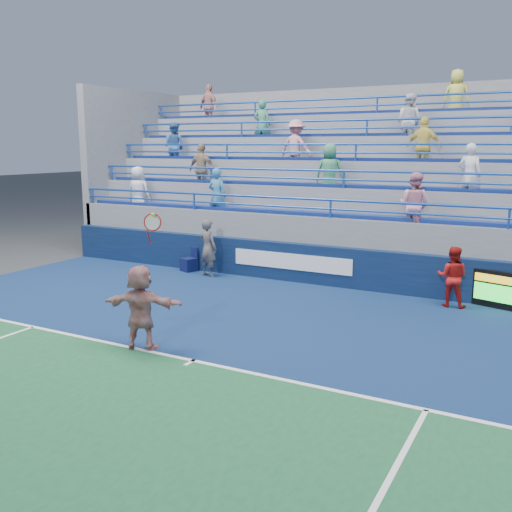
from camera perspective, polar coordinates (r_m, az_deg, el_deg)
The scene contains 8 objects.
ground at distance 10.44m, azimuth -6.32°, elevation -10.47°, with size 120.00×120.00×0.00m, color #333538.
sponsor_wall at distance 15.84m, azimuth 7.07°, elevation -0.98°, with size 18.00×0.32×1.10m.
bleacher_stand at distance 19.20m, azimuth 11.23°, elevation 4.00°, with size 18.00×5.60×6.13m.
serve_speed_board at distance 14.64m, azimuth 23.09°, elevation -3.16°, with size 1.29×0.50×0.90m.
judge_chair at distance 17.64m, azimuth -6.70°, elevation -0.78°, with size 0.54×0.55×0.74m.
tennis_player at distance 10.94m, azimuth -11.45°, elevation -5.05°, with size 1.59×0.94×2.63m.
line_judge at distance 16.80m, azimuth -4.84°, elevation 0.80°, with size 0.62×0.41×1.70m, color #15163B.
ball_girl at distance 14.35m, azimuth 19.02°, elevation -1.99°, with size 0.71×0.56×1.47m, color #A31512.
Camera 1 is at (5.56, -7.97, 3.80)m, focal length 40.00 mm.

